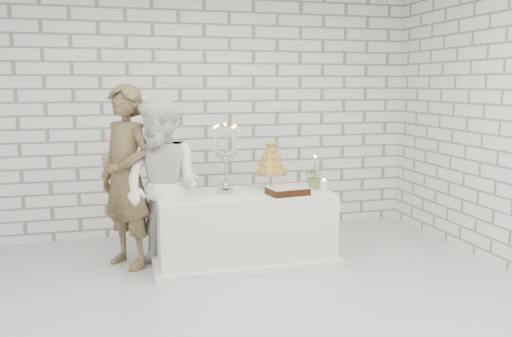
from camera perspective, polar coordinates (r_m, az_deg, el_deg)
name	(u,v)px	position (r m, az deg, el deg)	size (l,w,h in m)	color
ground	(221,314)	(4.46, -3.87, -15.57)	(6.00, 5.00, 0.01)	silver
wall_back	(181,114)	(6.53, -8.23, 5.89)	(6.00, 0.01, 3.00)	white
wall_front	(366,201)	(1.70, 11.88, -3.53)	(6.00, 0.01, 3.00)	white
cake_table	(244,228)	(5.53, -1.28, -6.45)	(1.80, 0.80, 0.75)	white
groom	(126,177)	(5.45, -13.93, -0.93)	(0.68, 0.45, 1.87)	#443722
bride	(163,187)	(5.20, -10.13, -2.04)	(0.84, 0.66, 1.73)	white
candelabra	(225,159)	(5.35, -3.34, 1.09)	(0.29, 0.29, 0.73)	#A7A8B2
croquembouche	(271,164)	(5.60, 1.63, 0.51)	(0.35, 0.35, 0.54)	olive
chocolate_cake	(288,191)	(5.36, 3.45, -2.41)	(0.39, 0.28, 0.08)	black
pillar_candle	(324,186)	(5.52, 7.38, -1.92)	(0.08, 0.08, 0.12)	white
extra_taper	(315,172)	(5.79, 6.43, -0.37)	(0.06, 0.06, 0.32)	beige
flowers	(315,176)	(5.67, 6.44, -0.87)	(0.23, 0.20, 0.26)	#5A713A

